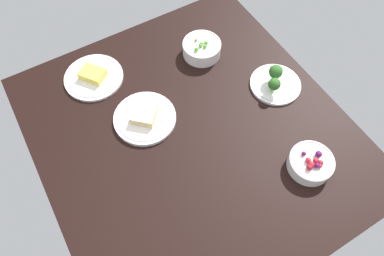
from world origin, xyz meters
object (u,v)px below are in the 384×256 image
object	(u,v)px
bowl_peas	(202,48)
plate_broccoli	(275,82)
plate_cheese	(94,77)
plate_sandwich	(145,117)
bowl_berries	(311,163)

from	to	relation	value
bowl_peas	plate_broccoli	bearing A→B (deg)	-150.97
plate_broccoli	plate_cheese	bearing A→B (deg)	56.53
plate_sandwich	plate_broccoli	distance (cm)	49.16
bowl_berries	plate_cheese	xyz separation A→B (cm)	(69.11, 45.88, -1.68)
bowl_berries	plate_sandwich	size ratio (longest dim) A/B	0.66
bowl_peas	bowl_berries	xyz separation A→B (cm)	(-59.08, -4.72, -0.33)
bowl_berries	plate_cheese	bearing A→B (deg)	33.58
bowl_peas	plate_cheese	xyz separation A→B (cm)	(10.03, 41.16, -2.00)
plate_broccoli	plate_sandwich	bearing A→B (deg)	76.87
bowl_peas	bowl_berries	bearing A→B (deg)	-175.43
bowl_berries	plate_sandwich	bearing A→B (deg)	41.04
bowl_berries	plate_cheese	distance (cm)	82.97
bowl_peas	plate_cheese	size ratio (longest dim) A/B	0.68
bowl_berries	bowl_peas	bearing A→B (deg)	4.57
bowl_berries	plate_cheese	world-z (taller)	bowl_berries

